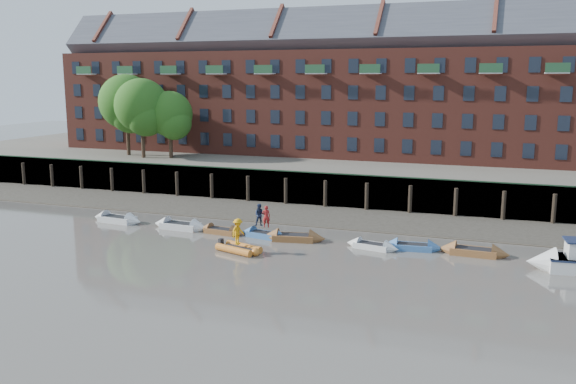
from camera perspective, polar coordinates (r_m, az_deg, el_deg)
The scene contains 20 objects.
ground at distance 37.66m, azimuth -3.02°, elevation -8.20°, with size 220.00×220.00×0.00m, color #5F5A53.
foreshore at distance 54.07m, azimuth 4.40°, elevation -2.38°, with size 110.00×8.00×0.50m, color #3D382F.
mud_band at distance 50.89m, azimuth 3.38°, elevation -3.19°, with size 110.00×1.60×0.10m, color #4C4336.
river_wall at distance 57.89m, azimuth 5.58°, elevation 0.08°, with size 110.00×1.23×3.30m.
bank_terrace at distance 71.00m, azimuth 8.31°, elevation 1.98°, with size 110.00×28.00×3.20m, color #5E594D.
apartment_terrace at distance 71.19m, azimuth 8.72°, elevation 11.06°, with size 80.60×15.56×20.98m.
tree_cluster at distance 72.06m, azimuth -13.59°, elevation 7.84°, with size 11.76×7.74×9.40m.
rowboat_0 at distance 54.11m, azimuth -15.68°, elevation -2.47°, with size 5.05×1.86×1.44m.
rowboat_1 at distance 50.56m, azimuth -10.03°, elevation -3.13°, with size 5.06×1.69×1.45m.
rowboat_2 at distance 48.63m, azimuth -6.25°, elevation -3.64°, with size 4.17×1.60×1.18m.
rowboat_3 at distance 47.18m, azimuth -2.23°, elevation -4.02°, with size 4.34×2.01×1.21m.
rowboat_4 at distance 46.23m, azimuth 0.55°, elevation -4.28°, with size 5.01×2.21×1.40m.
rowboat_5 at distance 44.54m, azimuth 7.88°, elevation -5.02°, with size 4.15×1.87×1.16m.
rowboat_6 at distance 44.76m, azimuth 11.55°, elevation -5.04°, with size 4.42×1.71×1.25m.
rowboat_7 at distance 44.48m, azimuth 16.97°, elevation -5.36°, with size 4.89×1.60×1.40m.
rib_tender at distance 43.36m, azimuth -4.49°, elevation -5.31°, with size 3.53×2.50×0.59m.
motor_launch at distance 43.01m, azimuth 25.11°, elevation -5.86°, with size 6.64×2.82×2.66m.
person_rower_a at distance 46.79m, azimuth -2.05°, elevation -2.31°, with size 0.62×0.41×1.71m, color maroon.
person_rower_b at distance 47.21m, azimuth -2.65°, elevation -2.16°, with size 0.86×0.67×1.76m, color #19233F.
person_rib_crew at distance 43.11m, azimuth -4.71°, elevation -3.71°, with size 1.21×0.70×1.87m, color orange.
Camera 1 is at (13.93, -32.81, 12.14)m, focal length 38.00 mm.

